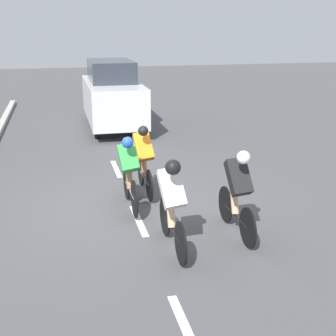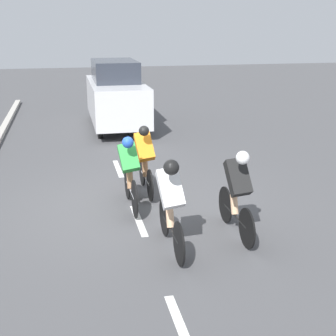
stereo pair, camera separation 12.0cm
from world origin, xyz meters
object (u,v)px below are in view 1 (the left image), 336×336
at_px(cyclist_orange, 144,158).
at_px(cyclist_black, 238,190).
at_px(cyclist_green, 129,171).
at_px(cyclist_white, 172,201).
at_px(support_car, 112,95).

distance_m(cyclist_orange, cyclist_black, 2.55).
bearing_deg(cyclist_green, cyclist_white, 101.18).
bearing_deg(cyclist_black, cyclist_orange, -63.78).
height_order(cyclist_white, support_car, support_car).
xyz_separation_m(cyclist_black, cyclist_green, (1.54, -1.56, -0.04)).
xyz_separation_m(cyclist_white, cyclist_black, (-1.18, -0.30, -0.02)).
bearing_deg(support_car, cyclist_orange, 88.66).
bearing_deg(cyclist_green, cyclist_black, 134.62).
relative_size(cyclist_orange, cyclist_black, 0.96).
distance_m(cyclist_white, support_car, 9.19).
height_order(cyclist_white, cyclist_green, cyclist_white).
bearing_deg(cyclist_green, support_car, -94.45).
distance_m(cyclist_orange, cyclist_green, 0.84).
distance_m(cyclist_green, support_car, 7.35).
bearing_deg(cyclist_white, cyclist_orange, -91.06).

